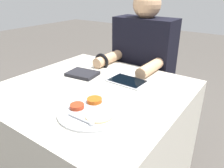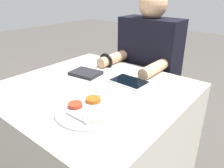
{
  "view_description": "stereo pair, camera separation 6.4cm",
  "coord_description": "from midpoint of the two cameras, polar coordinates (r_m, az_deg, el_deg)",
  "views": [
    {
      "loc": [
        0.7,
        -0.79,
        1.24
      ],
      "look_at": [
        0.13,
        -0.0,
        0.81
      ],
      "focal_mm": 35.0,
      "sensor_mm": 36.0,
      "label": 1
    },
    {
      "loc": [
        0.75,
        -0.75,
        1.24
      ],
      "look_at": [
        0.13,
        -0.0,
        0.81
      ],
      "focal_mm": 35.0,
      "sensor_mm": 36.0,
      "label": 2
    }
  ],
  "objects": [
    {
      "name": "tablet_device",
      "position": [
        1.23,
        2.53,
        0.76
      ],
      "size": [
        0.22,
        0.15,
        0.01
      ],
      "color": "#B7B7BC",
      "rests_on": "dining_table"
    },
    {
      "name": "dining_table",
      "position": [
        1.36,
        -6.05,
        -15.43
      ],
      "size": [
        0.95,
        0.9,
        0.75
      ],
      "color": "beige",
      "rests_on": "ground_plane"
    },
    {
      "name": "thali_tray",
      "position": [
        0.94,
        -7.33,
        -6.98
      ],
      "size": [
        0.29,
        0.29,
        0.03
      ],
      "color": "#B7BABF",
      "rests_on": "dining_table"
    },
    {
      "name": "person_diner",
      "position": [
        1.68,
        6.74,
        0.59
      ],
      "size": [
        0.43,
        0.46,
        1.23
      ],
      "color": "black",
      "rests_on": "ground_plane"
    },
    {
      "name": "red_notebook",
      "position": [
        1.34,
        -9.06,
        2.59
      ],
      "size": [
        0.19,
        0.15,
        0.02
      ],
      "color": "silver",
      "rests_on": "dining_table"
    }
  ]
}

